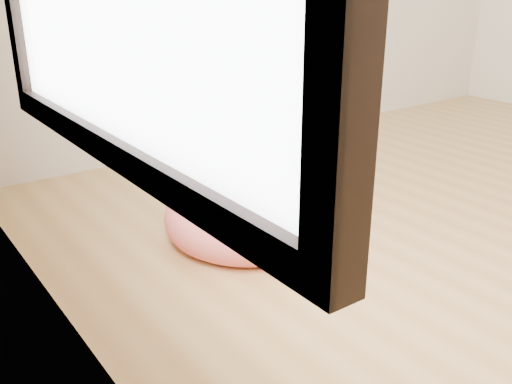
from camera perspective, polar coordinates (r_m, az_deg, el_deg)
pet_bed at (r=2.32m, az=-0.73°, el=-2.46°), size 0.68×0.68×0.18m
dog at (r=2.27m, az=-0.87°, el=3.86°), size 0.34×0.47×0.33m
book_yellow at (r=2.03m, az=3.67°, el=-5.56°), size 0.18×0.17×0.20m
book_white at (r=2.11m, az=5.94°, el=-4.62°), size 0.15×0.15×0.20m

